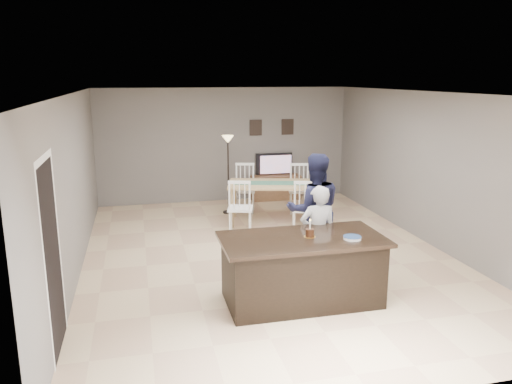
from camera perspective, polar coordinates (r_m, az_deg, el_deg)
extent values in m
plane|color=#D4B487|center=(8.51, 1.30, -7.25)|extent=(8.00, 8.00, 0.00)
plane|color=slate|center=(12.00, -3.56, 5.38)|extent=(6.00, 0.00, 6.00)
plane|color=slate|center=(4.53, 14.50, -8.16)|extent=(6.00, 0.00, 6.00)
plane|color=slate|center=(7.93, -20.10, 0.59)|extent=(0.00, 8.00, 8.00)
plane|color=slate|center=(9.35, 19.43, 2.45)|extent=(0.00, 8.00, 8.00)
plane|color=white|center=(7.98, 1.40, 11.24)|extent=(8.00, 8.00, 0.00)
cube|color=black|center=(6.75, 5.25, -9.02)|extent=(2.00, 1.00, 0.85)
cube|color=black|center=(6.59, 5.34, -5.39)|extent=(2.15, 1.10, 0.05)
cube|color=brown|center=(12.22, 2.25, 0.54)|extent=(1.20, 0.40, 0.60)
imported|color=black|center=(12.18, 2.18, 3.20)|extent=(0.91, 0.12, 0.53)
plane|color=orange|center=(12.10, 2.28, 3.16)|extent=(0.78, 0.00, 0.78)
cube|color=black|center=(12.07, -0.03, 7.37)|extent=(0.30, 0.02, 0.38)
cube|color=black|center=(12.28, 3.63, 7.44)|extent=(0.30, 0.02, 0.38)
plane|color=black|center=(5.81, -22.20, -7.09)|extent=(0.00, 2.10, 2.10)
plane|color=white|center=(5.55, -23.13, 3.55)|extent=(0.00, 1.02, 1.02)
imported|color=#B1B2B6|center=(7.27, 7.07, -4.88)|extent=(0.55, 0.38, 1.46)
imported|color=#161831|center=(7.88, 6.66, -2.10)|extent=(0.97, 0.81, 1.81)
cylinder|color=gold|center=(6.62, 6.16, -5.10)|extent=(0.16, 0.16, 0.00)
cylinder|color=#371B0F|center=(6.60, 6.17, -4.65)|extent=(0.11, 0.11, 0.10)
cylinder|color=white|center=(6.57, 6.19, -3.75)|extent=(0.02, 0.02, 0.11)
sphere|color=#FFBF4C|center=(6.55, 6.21, -3.20)|extent=(0.02, 0.02, 0.02)
cylinder|color=white|center=(6.61, 10.93, -5.26)|extent=(0.23, 0.23, 0.01)
cylinder|color=white|center=(6.60, 10.94, -5.17)|extent=(0.23, 0.23, 0.01)
cylinder|color=white|center=(6.60, 10.94, -5.08)|extent=(0.23, 0.23, 0.01)
cylinder|color=navy|center=(6.60, 10.95, -5.02)|extent=(0.24, 0.24, 0.00)
cube|color=tan|center=(10.18, 1.85, 0.90)|extent=(1.97, 1.42, 0.04)
cylinder|color=tan|center=(9.91, -2.77, -1.92)|extent=(0.07, 0.07, 0.78)
cylinder|color=tan|center=(10.70, 6.09, -0.84)|extent=(0.07, 0.07, 0.78)
cube|color=#447C64|center=(10.18, 1.85, 1.05)|extent=(1.59, 0.78, 0.01)
cube|color=white|center=(9.52, -1.82, -1.89)|extent=(0.56, 0.55, 0.04)
cylinder|color=white|center=(9.44, -3.01, -3.68)|extent=(0.04, 0.04, 0.47)
cylinder|color=white|center=(9.75, -0.64, -3.10)|extent=(0.04, 0.04, 0.47)
cube|color=white|center=(9.20, -1.92, 1.12)|extent=(0.41, 0.14, 0.06)
cube|color=white|center=(9.52, 5.50, -1.94)|extent=(0.56, 0.55, 0.04)
cylinder|color=white|center=(9.41, 4.39, -3.74)|extent=(0.04, 0.04, 0.47)
cylinder|color=white|center=(9.78, 6.50, -3.14)|extent=(0.04, 0.04, 0.47)
cube|color=white|center=(9.20, 5.65, 1.06)|extent=(0.41, 0.14, 0.06)
cube|color=white|center=(11.02, -1.33, 0.20)|extent=(0.56, 0.55, 0.04)
cylinder|color=white|center=(11.24, -0.32, -0.90)|extent=(0.04, 0.04, 0.47)
cylinder|color=white|center=(10.92, -2.35, -1.33)|extent=(0.04, 0.04, 0.47)
cube|color=white|center=(11.10, -1.29, 3.20)|extent=(0.41, 0.14, 0.06)
cube|color=white|center=(11.02, 4.99, 0.15)|extent=(0.56, 0.55, 0.04)
cylinder|color=white|center=(11.26, 5.87, -0.94)|extent=(0.04, 0.04, 0.47)
cylinder|color=white|center=(10.90, 4.03, -1.38)|extent=(0.04, 0.04, 0.47)
cube|color=white|center=(11.11, 4.99, 3.16)|extent=(0.41, 0.14, 0.06)
cylinder|color=black|center=(11.10, -3.13, -2.30)|extent=(0.26, 0.26, 0.03)
cylinder|color=black|center=(10.91, -3.18, 1.72)|extent=(0.03, 0.03, 1.58)
cone|color=#FFD98C|center=(10.78, -3.24, 6.03)|extent=(0.26, 0.26, 0.17)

